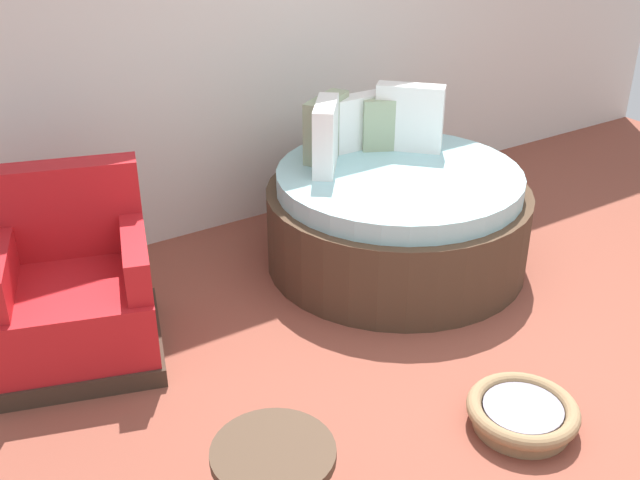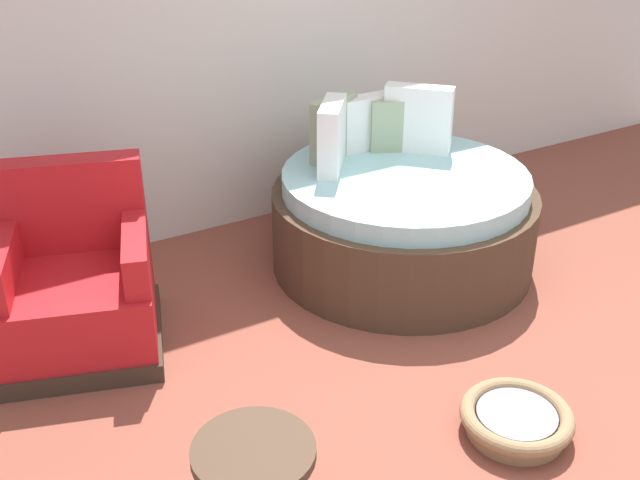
{
  "view_description": "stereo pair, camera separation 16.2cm",
  "coord_description": "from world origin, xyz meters",
  "px_view_note": "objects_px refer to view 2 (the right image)",
  "views": [
    {
      "loc": [
        -2.32,
        -1.92,
        2.39
      ],
      "look_at": [
        -0.43,
        1.03,
        0.55
      ],
      "focal_mm": 43.08,
      "sensor_mm": 36.0,
      "label": 1
    },
    {
      "loc": [
        -2.19,
        -2.0,
        2.39
      ],
      "look_at": [
        -0.43,
        1.03,
        0.55
      ],
      "focal_mm": 43.08,
      "sensor_mm": 36.0,
      "label": 2
    }
  ],
  "objects_px": {
    "round_daybed": "(401,215)",
    "side_table": "(254,468)",
    "pet_basket": "(516,420)",
    "red_armchair": "(77,288)"
  },
  "relations": [
    {
      "from": "round_daybed",
      "to": "side_table",
      "type": "distance_m",
      "value": 2.35
    },
    {
      "from": "pet_basket",
      "to": "side_table",
      "type": "distance_m",
      "value": 1.34
    },
    {
      "from": "round_daybed",
      "to": "side_table",
      "type": "xyz_separation_m",
      "value": [
        -1.75,
        -1.57,
        0.1
      ]
    },
    {
      "from": "round_daybed",
      "to": "red_armchair",
      "type": "distance_m",
      "value": 1.95
    },
    {
      "from": "round_daybed",
      "to": "side_table",
      "type": "height_order",
      "value": "round_daybed"
    },
    {
      "from": "round_daybed",
      "to": "red_armchair",
      "type": "xyz_separation_m",
      "value": [
        -1.95,
        0.13,
        0.0
      ]
    },
    {
      "from": "round_daybed",
      "to": "side_table",
      "type": "bearing_deg",
      "value": -138.16
    },
    {
      "from": "round_daybed",
      "to": "pet_basket",
      "type": "height_order",
      "value": "round_daybed"
    },
    {
      "from": "red_armchair",
      "to": "pet_basket",
      "type": "height_order",
      "value": "red_armchair"
    },
    {
      "from": "red_armchair",
      "to": "pet_basket",
      "type": "xyz_separation_m",
      "value": [
        1.49,
        -1.69,
        -0.26
      ]
    }
  ]
}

